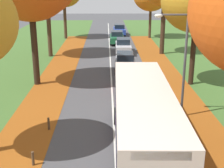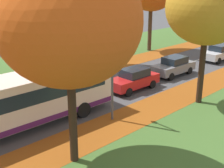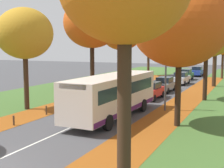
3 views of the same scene
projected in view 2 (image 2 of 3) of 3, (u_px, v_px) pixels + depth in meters
name	position (u px, v px, depth m)	size (l,w,h in m)	color
grass_verge_left	(57.00, 63.00, 31.09)	(12.00, 90.00, 0.01)	#3D6028
leaf_litter_left	(26.00, 88.00, 24.01)	(2.80, 60.00, 0.00)	#8C4714
leaf_litter_right	(109.00, 127.00, 17.77)	(2.80, 60.00, 0.00)	#8C4714
road_centre_line	(123.00, 84.00, 24.84)	(0.12, 80.00, 0.01)	silver
tree_right_near	(68.00, 21.00, 12.50)	(6.05, 6.05, 9.15)	black
tree_right_mid	(208.00, 8.00, 19.29)	(5.22, 5.22, 8.69)	black
bollard_fifth	(25.00, 90.00, 22.66)	(0.12, 0.12, 0.69)	#4C3823
streetlamp_right	(108.00, 58.00, 17.76)	(1.89, 0.28, 6.00)	#47474C
bus	(29.00, 98.00, 17.48)	(2.84, 10.46, 2.98)	beige
car_red_lead	(134.00, 79.00, 23.52)	(1.87, 4.25, 1.62)	#B21919
car_grey_following	(174.00, 66.00, 27.00)	(1.91, 4.26, 1.62)	slate
car_silver_third_in_line	(219.00, 52.00, 31.82)	(1.87, 4.25, 1.62)	#B7BABF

